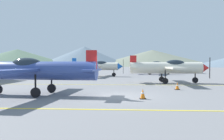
{
  "coord_description": "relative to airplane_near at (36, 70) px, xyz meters",
  "views": [
    {
      "loc": [
        0.57,
        -14.09,
        2.03
      ],
      "look_at": [
        -1.19,
        14.0,
        1.2
      ],
      "focal_mm": 36.84,
      "sensor_mm": 36.0,
      "label": 1
    }
  ],
  "objects": [
    {
      "name": "airplane_mid",
      "position": [
        10.13,
        9.56,
        0.0
      ],
      "size": [
        8.18,
        9.44,
        2.84
      ],
      "color": "silver",
      "rests_on": "ground_plane"
    },
    {
      "name": "airplane_far",
      "position": [
        1.2,
        20.91,
        0.0
      ],
      "size": [
        8.28,
        9.5,
        2.84
      ],
      "color": "silver",
      "rests_on": "ground_plane"
    },
    {
      "name": "apron_line_near",
      "position": [
        5.22,
        -4.46,
        -1.59
      ],
      "size": [
        80.0,
        0.16,
        0.01
      ],
      "primitive_type": "cube",
      "color": "yellow",
      "rests_on": "ground_plane"
    },
    {
      "name": "apron_line_far",
      "position": [
        5.22,
        7.18,
        -1.59
      ],
      "size": [
        80.0,
        0.16,
        0.01
      ],
      "primitive_type": "cube",
      "color": "yellow",
      "rests_on": "ground_plane"
    },
    {
      "name": "car_sedan",
      "position": [
        18.38,
        32.91,
        -0.76
      ],
      "size": [
        4.48,
        2.41,
        1.62
      ],
      "color": "#3372BF",
      "rests_on": "ground_plane"
    },
    {
      "name": "airplane_back",
      "position": [
        10.65,
        27.93,
        0.0
      ],
      "size": [
        8.3,
        9.5,
        2.84
      ],
      "color": "#33478C",
      "rests_on": "ground_plane"
    },
    {
      "name": "ground_plane",
      "position": [
        5.22,
        -0.3,
        -1.6
      ],
      "size": [
        400.0,
        400.0,
        0.0
      ],
      "primitive_type": "plane",
      "color": "slate"
    },
    {
      "name": "traffic_cone_front",
      "position": [
        6.72,
        -1.31,
        -1.31
      ],
      "size": [
        0.36,
        0.36,
        0.59
      ],
      "color": "black",
      "rests_on": "ground_plane"
    },
    {
      "name": "hill_centerleft",
      "position": [
        -23.5,
        145.08,
        5.26
      ],
      "size": [
        66.54,
        66.54,
        13.72
      ],
      "primitive_type": "cone",
      "color": "slate",
      "rests_on": "ground_plane"
    },
    {
      "name": "traffic_cone_side",
      "position": [
        9.69,
        3.43,
        -1.31
      ],
      "size": [
        0.36,
        0.36,
        0.59
      ],
      "color": "black",
      "rests_on": "ground_plane"
    },
    {
      "name": "hill_left",
      "position": [
        -65.96,
        132.82,
        4.05
      ],
      "size": [
        76.57,
        76.57,
        11.29
      ],
      "primitive_type": "cone",
      "color": "#4C6651",
      "rests_on": "ground_plane"
    },
    {
      "name": "airplane_near",
      "position": [
        0.0,
        0.0,
        0.0
      ],
      "size": [
        8.26,
        9.5,
        2.84
      ],
      "color": "#33478C",
      "rests_on": "ground_plane"
    },
    {
      "name": "hill_centerright",
      "position": [
        24.29,
        151.57,
        4.19
      ],
      "size": [
        87.35,
        87.35,
        11.57
      ],
      "primitive_type": "cone",
      "color": "slate",
      "rests_on": "ground_plane"
    }
  ]
}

